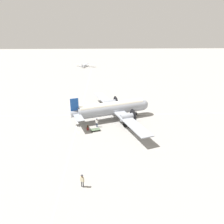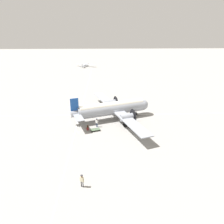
{
  "view_description": "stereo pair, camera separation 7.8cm",
  "coord_description": "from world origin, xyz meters",
  "px_view_note": "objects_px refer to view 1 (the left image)",
  "views": [
    {
      "loc": [
        -1.63,
        -44.46,
        19.64
      ],
      "look_at": [
        0.0,
        0.0,
        1.68
      ],
      "focal_mm": 35.0,
      "sensor_mm": 36.0,
      "label": 1
    },
    {
      "loc": [
        -1.56,
        -44.47,
        19.64
      ],
      "look_at": [
        0.0,
        0.0,
        1.68
      ],
      "focal_mm": 35.0,
      "sensor_mm": 36.0,
      "label": 2
    }
  ],
  "objects_px": {
    "baggage_cart": "(95,129)",
    "traffic_cone": "(144,128)",
    "suitcase_upright_spare": "(88,127)",
    "passenger_boarding": "(97,122)",
    "airliner_main": "(114,108)",
    "crew_foreground": "(82,180)",
    "suitcase_near_door": "(88,129)",
    "light_aircraft_distant": "(85,65)"
  },
  "relations": [
    {
      "from": "crew_foreground",
      "to": "suitcase_near_door",
      "type": "relative_size",
      "value": 3.44
    },
    {
      "from": "light_aircraft_distant",
      "to": "traffic_cone",
      "type": "distance_m",
      "value": 72.08
    },
    {
      "from": "suitcase_upright_spare",
      "to": "traffic_cone",
      "type": "height_order",
      "value": "traffic_cone"
    },
    {
      "from": "crew_foreground",
      "to": "passenger_boarding",
      "type": "xyz_separation_m",
      "value": [
        1.37,
        17.8,
        -0.03
      ]
    },
    {
      "from": "airliner_main",
      "to": "suitcase_near_door",
      "type": "distance_m",
      "value": 8.03
    },
    {
      "from": "passenger_boarding",
      "to": "suitcase_upright_spare",
      "type": "xyz_separation_m",
      "value": [
        -1.85,
        -0.3,
        -0.87
      ]
    },
    {
      "from": "airliner_main",
      "to": "suitcase_upright_spare",
      "type": "height_order",
      "value": "airliner_main"
    },
    {
      "from": "baggage_cart",
      "to": "light_aircraft_distant",
      "type": "height_order",
      "value": "light_aircraft_distant"
    },
    {
      "from": "suitcase_upright_spare",
      "to": "traffic_cone",
      "type": "relative_size",
      "value": 0.94
    },
    {
      "from": "passenger_boarding",
      "to": "light_aircraft_distant",
      "type": "xyz_separation_m",
      "value": [
        -7.75,
        68.64,
        -0.31
      ]
    },
    {
      "from": "crew_foreground",
      "to": "suitcase_upright_spare",
      "type": "bearing_deg",
      "value": 119.43
    },
    {
      "from": "crew_foreground",
      "to": "light_aircraft_distant",
      "type": "distance_m",
      "value": 86.67
    },
    {
      "from": "baggage_cart",
      "to": "passenger_boarding",
      "type": "bearing_deg",
      "value": 61.92
    },
    {
      "from": "crew_foreground",
      "to": "suitcase_upright_spare",
      "type": "height_order",
      "value": "crew_foreground"
    },
    {
      "from": "light_aircraft_distant",
      "to": "passenger_boarding",
      "type": "bearing_deg",
      "value": -155.28
    },
    {
      "from": "traffic_cone",
      "to": "suitcase_upright_spare",
      "type": "bearing_deg",
      "value": 174.62
    },
    {
      "from": "suitcase_near_door",
      "to": "suitcase_upright_spare",
      "type": "height_order",
      "value": "suitcase_upright_spare"
    },
    {
      "from": "baggage_cart",
      "to": "traffic_cone",
      "type": "relative_size",
      "value": 3.55
    },
    {
      "from": "airliner_main",
      "to": "suitcase_near_door",
      "type": "height_order",
      "value": "airliner_main"
    },
    {
      "from": "passenger_boarding",
      "to": "traffic_cone",
      "type": "distance_m",
      "value": 9.57
    },
    {
      "from": "airliner_main",
      "to": "crew_foreground",
      "type": "height_order",
      "value": "airliner_main"
    },
    {
      "from": "airliner_main",
      "to": "baggage_cart",
      "type": "xyz_separation_m",
      "value": [
        -3.96,
        -5.77,
        -2.26
      ]
    },
    {
      "from": "suitcase_upright_spare",
      "to": "baggage_cart",
      "type": "bearing_deg",
      "value": -42.61
    },
    {
      "from": "crew_foreground",
      "to": "passenger_boarding",
      "type": "height_order",
      "value": "crew_foreground"
    },
    {
      "from": "suitcase_near_door",
      "to": "traffic_cone",
      "type": "relative_size",
      "value": 0.9
    },
    {
      "from": "airliner_main",
      "to": "suitcase_upright_spare",
      "type": "xyz_separation_m",
      "value": [
        -5.51,
        -4.35,
        -2.27
      ]
    },
    {
      "from": "passenger_boarding",
      "to": "suitcase_upright_spare",
      "type": "relative_size",
      "value": 3.22
    },
    {
      "from": "crew_foreground",
      "to": "light_aircraft_distant",
      "type": "xyz_separation_m",
      "value": [
        -6.38,
        86.44,
        -0.34
      ]
    },
    {
      "from": "crew_foreground",
      "to": "traffic_cone",
      "type": "xyz_separation_m",
      "value": [
        10.8,
        16.44,
        -0.88
      ]
    },
    {
      "from": "baggage_cart",
      "to": "suitcase_upright_spare",
      "type": "bearing_deg",
      "value": 119.29
    },
    {
      "from": "passenger_boarding",
      "to": "baggage_cart",
      "type": "xyz_separation_m",
      "value": [
        -0.3,
        -1.73,
        -0.86
      ]
    },
    {
      "from": "suitcase_upright_spare",
      "to": "traffic_cone",
      "type": "xyz_separation_m",
      "value": [
        11.28,
        -1.06,
        0.02
      ]
    },
    {
      "from": "crew_foreground",
      "to": "light_aircraft_distant",
      "type": "height_order",
      "value": "light_aircraft_distant"
    },
    {
      "from": "light_aircraft_distant",
      "to": "airliner_main",
      "type": "bearing_deg",
      "value": -151.7
    },
    {
      "from": "light_aircraft_distant",
      "to": "traffic_cone",
      "type": "xyz_separation_m",
      "value": [
        17.18,
        -70.0,
        -0.54
      ]
    },
    {
      "from": "crew_foreground",
      "to": "passenger_boarding",
      "type": "relative_size",
      "value": 1.02
    },
    {
      "from": "suitcase_upright_spare",
      "to": "crew_foreground",
      "type": "bearing_deg",
      "value": -88.42
    },
    {
      "from": "passenger_boarding",
      "to": "suitcase_near_door",
      "type": "relative_size",
      "value": 3.36
    },
    {
      "from": "suitcase_upright_spare",
      "to": "baggage_cart",
      "type": "xyz_separation_m",
      "value": [
        1.55,
        -1.43,
        0.01
      ]
    },
    {
      "from": "airliner_main",
      "to": "crew_foreground",
      "type": "xyz_separation_m",
      "value": [
        -5.03,
        -21.85,
        -1.37
      ]
    },
    {
      "from": "crew_foreground",
      "to": "light_aircraft_distant",
      "type": "bearing_deg",
      "value": 122.07
    },
    {
      "from": "traffic_cone",
      "to": "airliner_main",
      "type": "bearing_deg",
      "value": 136.86
    }
  ]
}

